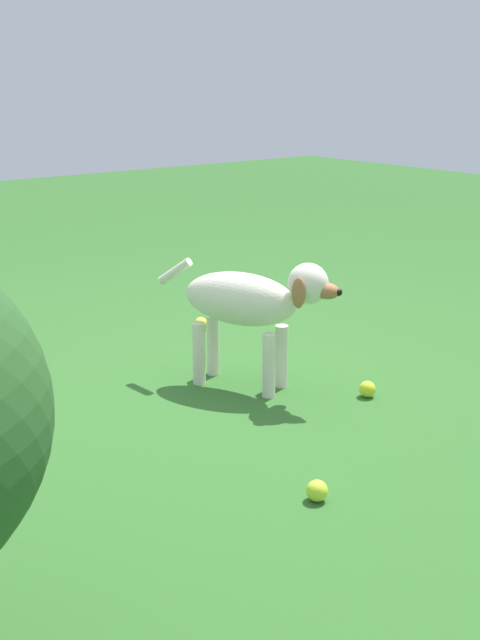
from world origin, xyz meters
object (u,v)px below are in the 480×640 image
(dog, at_px, (251,302))
(tennis_ball_0, at_px, (367,389))
(tennis_ball_3, at_px, (317,491))
(tennis_ball_1, at_px, (201,324))

(dog, height_order, tennis_ball_0, dog)
(tennis_ball_0, xyz_separation_m, tennis_ball_3, (-0.72, -0.47, 0.00))
(tennis_ball_3, bearing_deg, dog, 63.32)
(dog, relative_size, tennis_ball_1, 11.30)
(tennis_ball_1, bearing_deg, tennis_ball_0, -89.59)
(tennis_ball_0, height_order, tennis_ball_1, same)
(dog, xyz_separation_m, tennis_ball_1, (0.29, 0.75, -0.33))
(tennis_ball_0, bearing_deg, tennis_ball_1, 90.41)
(dog, bearing_deg, tennis_ball_1, 133.86)
(tennis_ball_3, bearing_deg, tennis_ball_0, 33.06)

